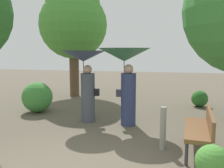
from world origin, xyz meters
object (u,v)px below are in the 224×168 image
at_px(person_left, 85,69).
at_px(person_right, 125,66).
at_px(tree_mid_left, 73,19).
at_px(park_bench, 201,127).
at_px(path_marker_post, 163,128).

height_order(person_left, person_right, person_right).
xyz_separation_m(person_right, tree_mid_left, (-2.94, 3.79, 1.78)).
height_order(person_left, park_bench, person_left).
bearing_deg(path_marker_post, tree_mid_left, 126.94).
height_order(person_left, path_marker_post, person_left).
xyz_separation_m(person_left, person_right, (1.15, -0.08, 0.10)).
distance_m(person_right, park_bench, 2.54).
distance_m(park_bench, path_marker_post, 0.73).
bearing_deg(person_left, tree_mid_left, 24.35).
bearing_deg(park_bench, path_marker_post, -84.57).
distance_m(person_right, path_marker_post, 2.15).
bearing_deg(tree_mid_left, person_right, -52.23).
relative_size(person_right, tree_mid_left, 0.40).
height_order(park_bench, path_marker_post, path_marker_post).
xyz_separation_m(park_bench, tree_mid_left, (-4.70, 5.28, 2.86)).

